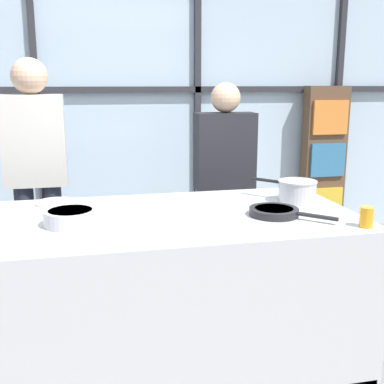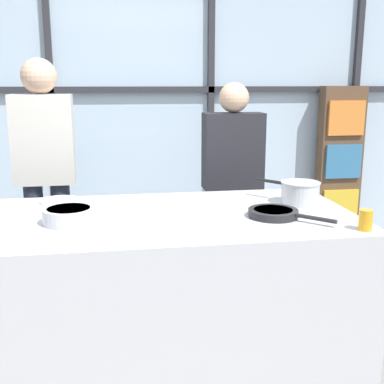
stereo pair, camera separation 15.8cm
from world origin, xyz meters
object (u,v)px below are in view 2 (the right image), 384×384
(spectator_far_left, at_px, (45,165))
(frying_pan, at_px, (274,213))
(white_plate, at_px, (60,201))
(juice_glass_near, at_px, (366,220))
(saucepan, at_px, (300,192))
(mixing_bowl, at_px, (69,215))
(spectator_center_left, at_px, (232,176))

(spectator_far_left, bearing_deg, frying_pan, 138.52)
(white_plate, distance_m, juice_glass_near, 1.74)
(saucepan, bearing_deg, spectator_far_left, 149.64)
(white_plate, relative_size, mixing_bowl, 0.89)
(spectator_far_left, xyz_separation_m, spectator_center_left, (1.40, 0.00, -0.12))
(spectator_center_left, bearing_deg, frying_pan, 86.97)
(spectator_center_left, bearing_deg, mixing_bowl, 44.57)
(mixing_bowl, bearing_deg, white_plate, 101.63)
(frying_pan, height_order, white_plate, frying_pan)
(spectator_far_left, xyz_separation_m, mixing_bowl, (0.26, -1.12, -0.08))
(spectator_far_left, height_order, juice_glass_near, spectator_far_left)
(spectator_far_left, height_order, spectator_center_left, spectator_far_left)
(spectator_far_left, xyz_separation_m, frying_pan, (1.34, -1.18, -0.10))
(spectator_far_left, height_order, frying_pan, spectator_far_left)
(saucepan, bearing_deg, spectator_center_left, 101.01)
(spectator_center_left, relative_size, saucepan, 4.49)
(juice_glass_near, bearing_deg, spectator_far_left, 138.85)
(mixing_bowl, distance_m, juice_glass_near, 1.48)
(mixing_bowl, bearing_deg, juice_glass_near, -14.06)
(frying_pan, relative_size, white_plate, 1.64)
(white_plate, xyz_separation_m, mixing_bowl, (0.10, -0.47, 0.04))
(spectator_center_left, height_order, mixing_bowl, spectator_center_left)
(white_plate, bearing_deg, spectator_center_left, 27.81)
(white_plate, bearing_deg, juice_glass_near, -28.44)
(spectator_far_left, relative_size, juice_glass_near, 17.24)
(spectator_center_left, distance_m, frying_pan, 1.18)
(juice_glass_near, bearing_deg, mixing_bowl, 165.94)
(frying_pan, relative_size, juice_glass_near, 3.78)
(spectator_center_left, xyz_separation_m, mixing_bowl, (-1.14, -1.12, 0.04))
(spectator_far_left, relative_size, frying_pan, 4.57)
(spectator_far_left, distance_m, spectator_center_left, 1.41)
(spectator_center_left, relative_size, juice_glass_near, 15.63)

